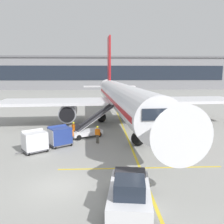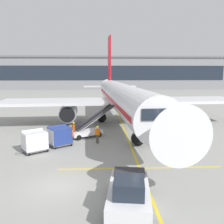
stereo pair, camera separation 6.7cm
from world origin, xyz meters
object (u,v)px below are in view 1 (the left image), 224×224
(pushback_tug, at_px, (130,192))
(ground_crew_wingwalker, at_px, (74,129))
(baggage_cart_lead, at_px, (60,136))
(ground_crew_by_carts, at_px, (98,133))
(ground_crew_marshaller, at_px, (56,135))
(safety_cone_engine_keepout, at_px, (67,121))
(baggage_cart_second, at_px, (35,141))
(belt_loader, at_px, (88,128))
(parked_airplane, at_px, (122,98))
(ground_crew_by_loader, at_px, (71,135))

(pushback_tug, bearing_deg, ground_crew_wingwalker, 108.01)
(baggage_cart_lead, height_order, ground_crew_by_carts, baggage_cart_lead)
(ground_crew_marshaller, distance_m, safety_cone_engine_keepout, 9.75)
(pushback_tug, distance_m, ground_crew_wingwalker, 14.16)
(pushback_tug, height_order, ground_crew_marshaller, pushback_tug)
(baggage_cart_second, xyz_separation_m, ground_crew_wingwalker, (2.92, 4.37, -0.00))
(ground_crew_marshaller, relative_size, safety_cone_engine_keepout, 2.60)
(pushback_tug, relative_size, ground_crew_wingwalker, 2.65)
(ground_crew_marshaller, bearing_deg, baggage_cart_second, -129.87)
(ground_crew_by_carts, height_order, ground_crew_marshaller, same)
(belt_loader, bearing_deg, pushback_tug, -78.21)
(baggage_cart_second, relative_size, ground_crew_wingwalker, 1.54)
(belt_loader, bearing_deg, ground_crew_by_carts, -66.56)
(parked_airplane, height_order, ground_crew_marshaller, parked_airplane)
(belt_loader, bearing_deg, ground_crew_by_loader, -115.38)
(belt_loader, bearing_deg, safety_cone_engine_keepout, 115.52)
(baggage_cart_lead, relative_size, ground_crew_wingwalker, 1.54)
(parked_airplane, relative_size, pushback_tug, 9.07)
(ground_crew_wingwalker, bearing_deg, belt_loader, 15.81)
(ground_crew_by_carts, xyz_separation_m, safety_cone_engine_keepout, (-4.32, 9.29, -0.67))
(ground_crew_by_loader, relative_size, ground_crew_wingwalker, 1.00)
(baggage_cart_lead, height_order, ground_crew_marshaller, baggage_cart_lead)
(baggage_cart_second, bearing_deg, baggage_cart_lead, 41.01)
(belt_loader, height_order, baggage_cart_lead, belt_loader)
(belt_loader, relative_size, baggage_cart_lead, 1.88)
(ground_crew_by_carts, bearing_deg, ground_crew_wingwalker, 140.89)
(parked_airplane, relative_size, belt_loader, 8.28)
(baggage_cart_second, distance_m, pushback_tug, 11.66)
(ground_crew_by_loader, distance_m, ground_crew_marshaller, 1.43)
(belt_loader, xyz_separation_m, baggage_cart_lead, (-2.51, -3.15, 0.08))
(pushback_tug, relative_size, ground_crew_by_carts, 2.65)
(safety_cone_engine_keepout, bearing_deg, ground_crew_by_loader, -79.44)
(baggage_cart_lead, xyz_separation_m, ground_crew_by_carts, (3.60, 0.64, -0.00))
(ground_crew_by_carts, bearing_deg, safety_cone_engine_keepout, 114.96)
(safety_cone_engine_keepout, bearing_deg, baggage_cart_second, -95.73)
(baggage_cart_second, height_order, ground_crew_by_carts, baggage_cart_second)
(ground_crew_marshaller, bearing_deg, ground_crew_wingwalker, 61.50)
(belt_loader, bearing_deg, ground_crew_wingwalker, -164.19)
(belt_loader, relative_size, ground_crew_by_loader, 2.91)
(baggage_cart_lead, distance_m, ground_crew_by_loader, 1.10)
(ground_crew_marshaller, xyz_separation_m, safety_cone_engine_keepout, (-0.39, 9.72, -0.67))
(ground_crew_by_carts, distance_m, ground_crew_marshaller, 3.96)
(pushback_tug, xyz_separation_m, ground_crew_wingwalker, (-4.38, 13.47, 0.17))
(pushback_tug, relative_size, ground_crew_by_loader, 2.65)
(parked_airplane, distance_m, baggage_cart_second, 14.91)
(baggage_cart_second, relative_size, ground_crew_by_carts, 1.54)
(parked_airplane, xyz_separation_m, ground_crew_wingwalker, (-5.75, -7.50, -2.53))
(parked_airplane, distance_m, belt_loader, 8.66)
(ground_crew_by_loader, xyz_separation_m, ground_crew_wingwalker, (-0.07, 2.57, 0.00))
(parked_airplane, height_order, safety_cone_engine_keepout, parked_airplane)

